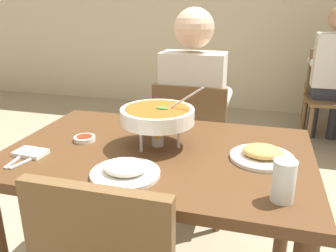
% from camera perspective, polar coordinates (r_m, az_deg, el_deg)
% --- Properties ---
extents(dining_table_main, '(1.21, 0.81, 0.77)m').
position_cam_1_polar(dining_table_main, '(1.46, -1.58, -8.29)').
color(dining_table_main, '#51331C').
rests_on(dining_table_main, ground_plane).
extents(chair_diner_main, '(0.44, 0.44, 0.90)m').
position_cam_1_polar(chair_diner_main, '(2.13, 3.89, -3.13)').
color(chair_diner_main, brown).
rests_on(chair_diner_main, ground_plane).
extents(diner_main, '(0.40, 0.45, 1.31)m').
position_cam_1_polar(diner_main, '(2.08, 4.22, 3.21)').
color(diner_main, '#2D2D38').
rests_on(diner_main, ground_plane).
extents(curry_bowl, '(0.33, 0.30, 0.26)m').
position_cam_1_polar(curry_bowl, '(1.41, -1.74, 1.68)').
color(curry_bowl, silver).
rests_on(curry_bowl, dining_table_main).
extents(rice_plate, '(0.24, 0.24, 0.06)m').
position_cam_1_polar(rice_plate, '(1.21, -7.03, -7.24)').
color(rice_plate, white).
rests_on(rice_plate, dining_table_main).
extents(appetizer_plate, '(0.24, 0.24, 0.06)m').
position_cam_1_polar(appetizer_plate, '(1.36, 15.17, -4.52)').
color(appetizer_plate, white).
rests_on(appetizer_plate, dining_table_main).
extents(sauce_dish, '(0.09, 0.09, 0.02)m').
position_cam_1_polar(sauce_dish, '(1.53, -13.52, -2.00)').
color(sauce_dish, white).
rests_on(sauce_dish, dining_table_main).
extents(napkin_folded, '(0.13, 0.09, 0.02)m').
position_cam_1_polar(napkin_folded, '(1.46, -21.60, -4.10)').
color(napkin_folded, white).
rests_on(napkin_folded, dining_table_main).
extents(fork_utensil, '(0.03, 0.17, 0.01)m').
position_cam_1_polar(fork_utensil, '(1.44, -23.38, -4.88)').
color(fork_utensil, silver).
rests_on(fork_utensil, dining_table_main).
extents(spoon_utensil, '(0.06, 0.17, 0.01)m').
position_cam_1_polar(spoon_utensil, '(1.41, -21.78, -5.17)').
color(spoon_utensil, silver).
rests_on(spoon_utensil, dining_table_main).
extents(drink_glass, '(0.07, 0.07, 0.13)m').
position_cam_1_polar(drink_glass, '(1.09, 18.39, -8.85)').
color(drink_glass, silver).
rests_on(drink_glass, dining_table_main).
extents(chair_bg_middle, '(0.46, 0.46, 0.90)m').
position_cam_1_polar(chair_bg_middle, '(3.78, 25.00, 5.19)').
color(chair_bg_middle, brown).
rests_on(chair_bg_middle, ground_plane).
extents(chair_bg_corner, '(0.47, 0.47, 0.90)m').
position_cam_1_polar(chair_bg_corner, '(4.20, 25.90, 6.34)').
color(chair_bg_corner, brown).
rests_on(chair_bg_corner, ground_plane).
extents(patron_bg_middle, '(0.40, 0.45, 1.31)m').
position_cam_1_polar(patron_bg_middle, '(3.70, 25.38, 8.62)').
color(patron_bg_middle, '#2D2D38').
rests_on(patron_bg_middle, ground_plane).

